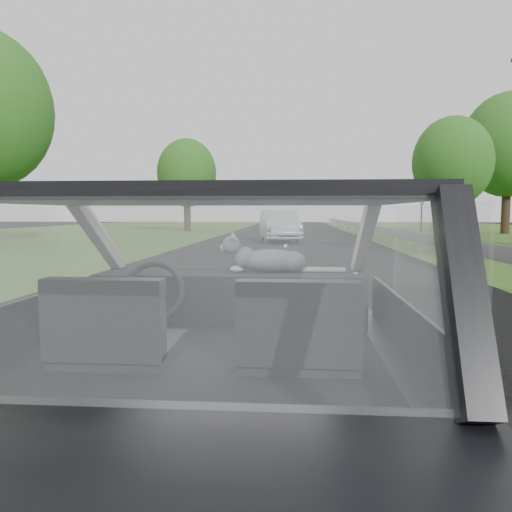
% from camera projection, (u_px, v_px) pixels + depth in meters
% --- Properties ---
extents(ground, '(140.00, 140.00, 0.00)m').
position_uv_depth(ground, '(217.00, 485.00, 2.50)').
color(ground, black).
rests_on(ground, ground).
extents(subject_car, '(1.80, 4.00, 1.45)m').
position_uv_depth(subject_car, '(216.00, 343.00, 2.43)').
color(subject_car, black).
rests_on(subject_car, ground).
extents(dashboard, '(1.58, 0.45, 0.30)m').
position_uv_depth(dashboard, '(232.00, 296.00, 3.04)').
color(dashboard, black).
rests_on(dashboard, subject_car).
extents(driver_seat, '(0.50, 0.72, 0.42)m').
position_uv_depth(driver_seat, '(114.00, 323.00, 2.16)').
color(driver_seat, black).
rests_on(driver_seat, subject_car).
extents(passenger_seat, '(0.50, 0.72, 0.42)m').
position_uv_depth(passenger_seat, '(298.00, 327.00, 2.10)').
color(passenger_seat, black).
rests_on(passenger_seat, subject_car).
extents(steering_wheel, '(0.36, 0.36, 0.04)m').
position_uv_depth(steering_wheel, '(154.00, 292.00, 2.77)').
color(steering_wheel, black).
rests_on(steering_wheel, dashboard).
extents(cat, '(0.54, 0.19, 0.24)m').
position_uv_depth(cat, '(271.00, 259.00, 3.02)').
color(cat, gray).
rests_on(cat, dashboard).
extents(guardrail, '(0.05, 90.00, 0.32)m').
position_uv_depth(guardrail, '(457.00, 245.00, 12.04)').
color(guardrail, '#A0A0A0').
rests_on(guardrail, ground).
extents(other_car, '(2.41, 4.68, 1.47)m').
position_uv_depth(other_car, '(279.00, 226.00, 23.27)').
color(other_car, '#A6B1BD').
rests_on(other_car, ground).
extents(highway_sign, '(0.16, 0.96, 2.39)m').
position_uv_depth(highway_sign, '(421.00, 216.00, 27.43)').
color(highway_sign, '#195327').
rests_on(highway_sign, ground).
extents(tree_2, '(4.14, 4.14, 6.10)m').
position_uv_depth(tree_2, '(452.00, 180.00, 25.66)').
color(tree_2, '#275919').
rests_on(tree_2, ground).
extents(tree_3, '(6.94, 6.94, 8.65)m').
position_uv_depth(tree_3, '(508.00, 166.00, 31.53)').
color(tree_3, '#275919').
rests_on(tree_3, ground).
extents(tree_6, '(4.66, 4.66, 6.55)m').
position_uv_depth(tree_6, '(187.00, 186.00, 36.54)').
color(tree_6, '#275919').
rests_on(tree_6, ground).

